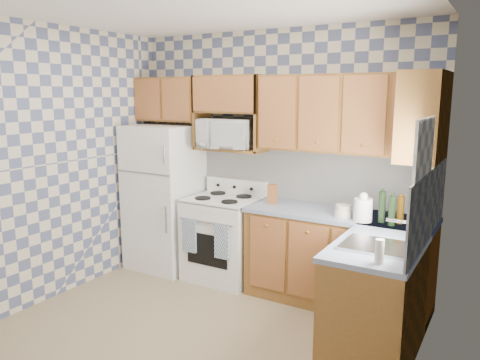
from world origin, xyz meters
name	(u,v)px	position (x,y,z in m)	size (l,w,h in m)	color
floor	(190,339)	(0.00, 0.00, 0.00)	(3.40, 3.40, 0.00)	#887755
back_wall	(276,158)	(0.00, 1.60, 1.35)	(3.40, 0.02, 2.70)	#4F597E
right_wall	(410,208)	(1.70, 0.00, 1.35)	(0.02, 3.20, 2.70)	#4F597E
backsplash_back	(310,175)	(0.40, 1.59, 1.20)	(2.60, 0.01, 0.56)	white
backsplash_right	(429,205)	(1.69, 0.80, 1.20)	(0.01, 1.60, 0.56)	white
refrigerator	(165,197)	(-1.27, 1.25, 0.84)	(0.75, 0.70, 1.68)	white
stove_body	(224,239)	(-0.47, 1.28, 0.45)	(0.76, 0.65, 0.90)	white
cooktop	(223,199)	(-0.47, 1.28, 0.91)	(0.76, 0.65, 0.03)	silver
backguard	(236,186)	(-0.47, 1.55, 1.00)	(0.76, 0.08, 0.17)	white
dish_towel_left	(189,236)	(-0.68, 0.93, 0.55)	(0.17, 0.03, 0.36)	navy
dish_towel_right	(222,242)	(-0.27, 0.93, 0.55)	(0.17, 0.03, 0.36)	navy
base_cabinets_back	(337,260)	(0.82, 1.30, 0.44)	(1.75, 0.60, 0.88)	brown
base_cabinets_right	(384,291)	(1.40, 0.80, 0.44)	(0.60, 1.60, 0.88)	brown
countertop_back	(339,215)	(0.82, 1.30, 0.90)	(1.77, 0.63, 0.04)	slate
countertop_right	(387,237)	(1.40, 0.80, 0.90)	(0.63, 1.60, 0.04)	slate
upper_cabinets_back	(348,114)	(0.82, 1.44, 1.85)	(1.75, 0.33, 0.74)	brown
upper_cabinets_fridge	(171,99)	(-1.29, 1.44, 1.97)	(0.82, 0.33, 0.50)	brown
upper_cabinets_right	(424,116)	(1.53, 1.25, 1.85)	(0.33, 0.70, 0.74)	brown
microwave_shelf	(231,149)	(-0.47, 1.44, 1.44)	(0.80, 0.33, 0.03)	brown
microwave	(226,133)	(-0.50, 1.38, 1.61)	(0.58, 0.39, 0.32)	white
sink	(376,247)	(1.40, 0.45, 0.93)	(0.48, 0.40, 0.03)	#B7B7BC
window	(422,180)	(1.69, 0.45, 1.45)	(0.02, 0.66, 0.86)	silver
bottle_0	(382,207)	(1.26, 1.16, 1.06)	(0.06, 0.06, 0.28)	black
bottle_1	(392,211)	(1.36, 1.10, 1.05)	(0.06, 0.06, 0.26)	black
bottle_2	(401,210)	(1.41, 1.20, 1.04)	(0.06, 0.06, 0.24)	#543309
knife_block	(272,194)	(0.11, 1.31, 1.02)	(0.09, 0.09, 0.20)	brown
electric_kettle	(363,210)	(1.11, 1.11, 1.02)	(0.16, 0.16, 0.21)	white
food_containers	(343,211)	(0.91, 1.17, 0.97)	(0.16, 0.16, 0.11)	beige
soap_bottle	(379,252)	(1.50, 0.12, 1.01)	(0.06, 0.06, 0.17)	beige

